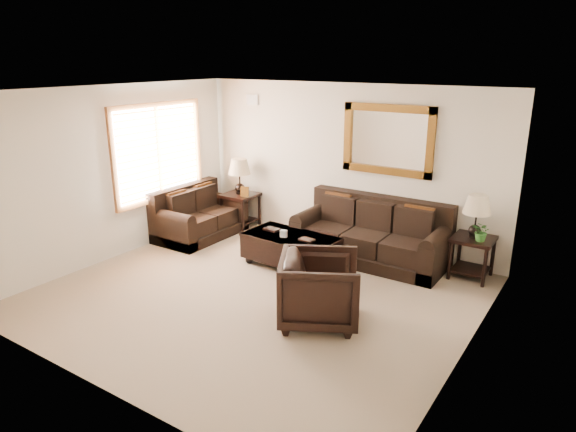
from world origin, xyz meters
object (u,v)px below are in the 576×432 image
Objects in this scene: armchair at (320,286)px; coffee_table at (290,247)px; sofa at (371,238)px; loveseat at (198,218)px; end_table_left at (240,183)px; end_table_right at (475,225)px.

coffee_table is at bearing 15.86° from armchair.
sofa reaches higher than loveseat.
end_table_left reaches higher than armchair.
end_table_right is (1.52, 0.14, 0.46)m from sofa.
coffee_table is at bearing -96.44° from loveseat.
coffee_table is 1.56× the size of armchair.
loveseat is 3.73m from armchair.
end_table_left is 0.88× the size of coffee_table.
end_table_right is 0.84× the size of coffee_table.
coffee_table is (2.14, -0.24, -0.03)m from loveseat.
end_table_left is 1.05× the size of end_table_right.
armchair reaches higher than loveseat.
sofa is at bearing 48.85° from coffee_table.
armchair is at bearing -81.36° from sofa.
sofa is 1.82× the size of end_table_left.
end_table_left is 4.26m from end_table_right.
loveseat is 1.28× the size of end_table_right.
loveseat is 2.15m from coffee_table.
sofa reaches higher than coffee_table.
sofa is at bearing -19.86° from armchair.
end_table_right is (4.26, 0.01, -0.04)m from end_table_left.
sofa is 1.61× the size of coffee_table.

